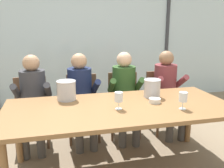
# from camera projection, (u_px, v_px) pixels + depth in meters

# --- Properties ---
(ground) EXTENTS (14.00, 14.00, 0.00)m
(ground) POSITION_uv_depth(u_px,v_px,m) (102.00, 132.00, 3.67)
(ground) COLOR #847056
(window_glass_panel) EXTENTS (7.56, 0.03, 2.60)m
(window_glass_panel) POSITION_uv_depth(u_px,v_px,m) (86.00, 37.00, 4.78)
(window_glass_panel) COLOR silver
(window_glass_panel) RESTS_ON ground
(window_mullion_right) EXTENTS (0.06, 0.06, 2.60)m
(window_mullion_right) POSITION_uv_depth(u_px,v_px,m) (167.00, 36.00, 5.15)
(window_mullion_right) COLOR #38383D
(window_mullion_right) RESTS_ON ground
(hillside_vineyard) EXTENTS (13.56, 2.40, 2.00)m
(hillside_vineyard) POSITION_uv_depth(u_px,v_px,m) (70.00, 39.00, 8.74)
(hillside_vineyard) COLOR #568942
(hillside_vineyard) RESTS_ON ground
(dining_table) EXTENTS (2.36, 1.05, 0.74)m
(dining_table) POSITION_uv_depth(u_px,v_px,m) (120.00, 112.00, 2.57)
(dining_table) COLOR olive
(dining_table) RESTS_ON ground
(chair_near_curtain) EXTENTS (0.45, 0.45, 0.87)m
(chair_near_curtain) POSITION_uv_depth(u_px,v_px,m) (31.00, 105.00, 3.28)
(chair_near_curtain) COLOR brown
(chair_near_curtain) RESTS_ON ground
(chair_left_of_center) EXTENTS (0.46, 0.46, 0.87)m
(chair_left_of_center) POSITION_uv_depth(u_px,v_px,m) (83.00, 101.00, 3.45)
(chair_left_of_center) COLOR brown
(chair_left_of_center) RESTS_ON ground
(chair_center) EXTENTS (0.49, 0.49, 0.87)m
(chair_center) POSITION_uv_depth(u_px,v_px,m) (123.00, 99.00, 3.57)
(chair_center) COLOR brown
(chair_center) RESTS_ON ground
(chair_right_of_center) EXTENTS (0.46, 0.46, 0.87)m
(chair_right_of_center) POSITION_uv_depth(u_px,v_px,m) (162.00, 96.00, 3.69)
(chair_right_of_center) COLOR brown
(chair_right_of_center) RESTS_ON ground
(person_charcoal_jacket) EXTENTS (0.47, 0.62, 1.19)m
(person_charcoal_jacket) POSITION_uv_depth(u_px,v_px,m) (33.00, 96.00, 3.11)
(person_charcoal_jacket) COLOR #38383D
(person_charcoal_jacket) RESTS_ON ground
(person_navy_polo) EXTENTS (0.48, 0.62, 1.19)m
(person_navy_polo) POSITION_uv_depth(u_px,v_px,m) (81.00, 93.00, 3.25)
(person_navy_polo) COLOR #192347
(person_navy_polo) RESTS_ON ground
(person_olive_shirt) EXTENTS (0.49, 0.63, 1.19)m
(person_olive_shirt) POSITION_uv_depth(u_px,v_px,m) (125.00, 90.00, 3.39)
(person_olive_shirt) COLOR #2D5123
(person_olive_shirt) RESTS_ON ground
(person_maroon_top) EXTENTS (0.46, 0.61, 1.19)m
(person_maroon_top) POSITION_uv_depth(u_px,v_px,m) (167.00, 87.00, 3.53)
(person_maroon_top) COLOR brown
(person_maroon_top) RESTS_ON ground
(ice_bucket_primary) EXTENTS (0.22, 0.22, 0.22)m
(ice_bucket_primary) POSITION_uv_depth(u_px,v_px,m) (66.00, 90.00, 2.73)
(ice_bucket_primary) COLOR #B7B7BC
(ice_bucket_primary) RESTS_ON dining_table
(ice_bucket_secondary) EXTENTS (0.20, 0.20, 0.21)m
(ice_bucket_secondary) POSITION_uv_depth(u_px,v_px,m) (152.00, 88.00, 2.84)
(ice_bucket_secondary) COLOR #B7B7BC
(ice_bucket_secondary) RESTS_ON dining_table
(tasting_bowl) EXTENTS (0.13, 0.13, 0.05)m
(tasting_bowl) POSITION_uv_depth(u_px,v_px,m) (155.00, 101.00, 2.65)
(tasting_bowl) COLOR silver
(tasting_bowl) RESTS_ON dining_table
(wine_glass_by_left_taster) EXTENTS (0.08, 0.08, 0.17)m
(wine_glass_by_left_taster) POSITION_uv_depth(u_px,v_px,m) (119.00, 98.00, 2.44)
(wine_glass_by_left_taster) COLOR silver
(wine_glass_by_left_taster) RESTS_ON dining_table
(wine_glass_near_bucket) EXTENTS (0.08, 0.08, 0.17)m
(wine_glass_near_bucket) POSITION_uv_depth(u_px,v_px,m) (183.00, 98.00, 2.44)
(wine_glass_near_bucket) COLOR silver
(wine_glass_near_bucket) RESTS_ON dining_table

